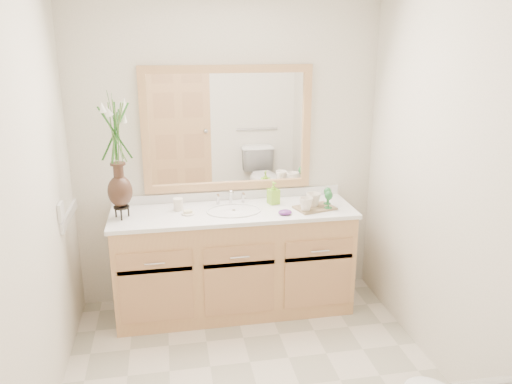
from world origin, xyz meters
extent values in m
cube|color=white|center=(0.00, 1.30, 1.20)|extent=(2.40, 0.02, 2.40)
cube|color=white|center=(0.00, -1.30, 1.20)|extent=(2.40, 0.02, 2.40)
cube|color=white|center=(-1.20, 0.00, 1.20)|extent=(0.02, 2.60, 2.40)
cube|color=white|center=(1.20, 0.00, 1.20)|extent=(0.02, 2.60, 2.40)
cube|color=tan|center=(0.00, 1.01, 0.40)|extent=(1.80, 0.55, 0.80)
cube|color=white|center=(0.00, 1.01, 0.82)|extent=(1.84, 0.57, 0.03)
ellipsoid|color=white|center=(0.00, 0.99, 0.78)|extent=(0.38, 0.30, 0.12)
cylinder|color=silver|center=(0.00, 1.17, 0.89)|extent=(0.02, 0.02, 0.11)
cylinder|color=silver|center=(-0.10, 1.17, 0.87)|extent=(0.02, 0.02, 0.08)
cylinder|color=silver|center=(0.10, 1.17, 0.87)|extent=(0.02, 0.02, 0.08)
cube|color=white|center=(0.00, 1.28, 1.41)|extent=(1.20, 0.01, 0.85)
cube|color=tan|center=(0.00, 1.28, 1.86)|extent=(1.32, 0.04, 0.06)
cube|color=tan|center=(0.00, 1.28, 0.95)|extent=(1.32, 0.04, 0.06)
cube|color=tan|center=(-0.63, 1.28, 1.41)|extent=(0.06, 0.04, 0.85)
cube|color=tan|center=(0.63, 1.28, 1.41)|extent=(0.06, 0.04, 0.85)
cube|color=white|center=(-1.19, 0.76, 0.98)|extent=(0.02, 0.12, 0.12)
cylinder|color=black|center=(-0.82, 0.99, 0.91)|extent=(0.11, 0.11, 0.01)
ellipsoid|color=black|center=(-0.82, 0.99, 1.03)|extent=(0.18, 0.18, 0.23)
cylinder|color=black|center=(-0.82, 0.99, 1.18)|extent=(0.07, 0.07, 0.10)
cylinder|color=#4C7A33|center=(-0.82, 0.99, 1.45)|extent=(0.06, 0.06, 0.41)
cylinder|color=silver|center=(-0.41, 1.09, 0.88)|extent=(0.07, 0.07, 0.09)
cylinder|color=silver|center=(-0.34, 0.98, 0.84)|extent=(0.10, 0.10, 0.01)
cube|color=beige|center=(-0.34, 0.98, 0.85)|extent=(0.07, 0.05, 0.02)
imported|color=#87C92F|center=(0.33, 1.12, 0.91)|extent=(0.09, 0.09, 0.16)
ellipsoid|color=#612879|center=(0.36, 0.85, 0.85)|extent=(0.11, 0.09, 0.04)
cube|color=brown|center=(0.62, 0.94, 0.84)|extent=(0.33, 0.27, 0.01)
imported|color=silver|center=(0.53, 0.88, 0.90)|extent=(0.11, 0.11, 0.10)
imported|color=silver|center=(0.61, 0.96, 0.90)|extent=(0.13, 0.13, 0.11)
cylinder|color=#236A31|center=(0.71, 0.89, 0.85)|extent=(0.06, 0.06, 0.01)
cylinder|color=#236A31|center=(0.71, 0.89, 0.89)|extent=(0.01, 0.01, 0.09)
ellipsoid|color=#236A31|center=(0.71, 0.89, 0.95)|extent=(0.06, 0.06, 0.07)
cylinder|color=#236A31|center=(0.73, 0.99, 0.85)|extent=(0.06, 0.06, 0.01)
cylinder|color=#236A31|center=(0.73, 0.99, 0.89)|extent=(0.01, 0.01, 0.08)
ellipsoid|color=#236A31|center=(0.73, 0.99, 0.94)|extent=(0.06, 0.06, 0.07)
camera|label=1|loc=(-0.48, -2.53, 2.07)|focal=35.00mm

